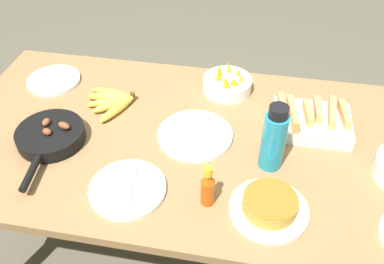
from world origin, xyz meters
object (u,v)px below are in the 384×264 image
(empty_plate_far_left, at_px, (54,80))
(empty_plate_far_right, at_px, (195,135))
(banana_bunch, at_px, (114,101))
(melon_tray, at_px, (311,121))
(skillet, at_px, (50,136))
(hot_sauce_bottle, at_px, (208,188))
(empty_plate_mid_edge, at_px, (128,189))
(water_bottle, at_px, (274,139))
(fruit_bowl_mango, at_px, (227,84))
(frittata_plate_center, at_px, (269,206))

(empty_plate_far_left, height_order, empty_plate_far_right, same)
(banana_bunch, bearing_deg, melon_tray, -0.35)
(skillet, distance_m, hot_sauce_bottle, 0.61)
(skillet, bearing_deg, empty_plate_far_left, -163.18)
(empty_plate_mid_edge, bearing_deg, empty_plate_far_right, 60.11)
(water_bottle, bearing_deg, empty_plate_far_right, 161.73)
(fruit_bowl_mango, relative_size, water_bottle, 0.82)
(hot_sauce_bottle, bearing_deg, empty_plate_mid_edge, -179.75)
(banana_bunch, bearing_deg, empty_plate_mid_edge, -66.13)
(frittata_plate_center, bearing_deg, empty_plate_far_left, 150.69)
(banana_bunch, height_order, skillet, skillet)
(banana_bunch, bearing_deg, skillet, -120.69)
(water_bottle, bearing_deg, frittata_plate_center, -88.42)
(empty_plate_far_right, height_order, hot_sauce_bottle, hot_sauce_bottle)
(hot_sauce_bottle, bearing_deg, water_bottle, 47.26)
(skillet, bearing_deg, melon_tray, 98.43)
(frittata_plate_center, height_order, fruit_bowl_mango, fruit_bowl_mango)
(fruit_bowl_mango, height_order, hot_sauce_bottle, hot_sauce_bottle)
(melon_tray, height_order, skillet, melon_tray)
(banana_bunch, distance_m, skillet, 0.29)
(empty_plate_far_left, xyz_separation_m, water_bottle, (0.91, -0.32, 0.11))
(skillet, xyz_separation_m, empty_plate_far_right, (0.49, 0.12, -0.02))
(empty_plate_far_right, height_order, empty_plate_mid_edge, same)
(skillet, xyz_separation_m, frittata_plate_center, (0.77, -0.17, -0.00))
(skillet, xyz_separation_m, hot_sauce_bottle, (0.58, -0.17, 0.04))
(banana_bunch, distance_m, empty_plate_mid_edge, 0.45)
(banana_bunch, bearing_deg, water_bottle, -19.56)
(empty_plate_far_right, bearing_deg, banana_bunch, 159.46)
(frittata_plate_center, relative_size, water_bottle, 0.97)
(fruit_bowl_mango, height_order, water_bottle, water_bottle)
(skillet, height_order, fruit_bowl_mango, fruit_bowl_mango)
(empty_plate_far_right, xyz_separation_m, hot_sauce_bottle, (0.09, -0.28, 0.06))
(empty_plate_mid_edge, relative_size, water_bottle, 1.00)
(empty_plate_far_left, distance_m, water_bottle, 0.97)
(fruit_bowl_mango, bearing_deg, melon_tray, -28.39)
(frittata_plate_center, bearing_deg, empty_plate_mid_edge, 179.76)
(skillet, relative_size, hot_sauce_bottle, 2.52)
(empty_plate_mid_edge, height_order, water_bottle, water_bottle)
(frittata_plate_center, xyz_separation_m, empty_plate_far_left, (-0.92, 0.52, -0.02))
(frittata_plate_center, xyz_separation_m, empty_plate_mid_edge, (-0.44, 0.00, -0.02))
(empty_plate_far_left, bearing_deg, banana_bunch, -18.51)
(fruit_bowl_mango, bearing_deg, empty_plate_far_left, -174.30)
(fruit_bowl_mango, bearing_deg, skillet, -143.72)
(melon_tray, bearing_deg, frittata_plate_center, -107.86)
(banana_bunch, xyz_separation_m, hot_sauce_bottle, (0.44, -0.41, 0.05))
(empty_plate_mid_edge, relative_size, fruit_bowl_mango, 1.22)
(melon_tray, relative_size, frittata_plate_center, 1.18)
(empty_plate_far_left, bearing_deg, frittata_plate_center, -29.31)
(skillet, bearing_deg, banana_bunch, 142.60)
(melon_tray, bearing_deg, empty_plate_far_left, 174.32)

